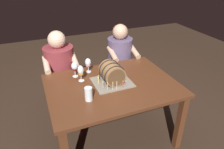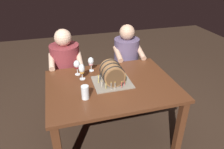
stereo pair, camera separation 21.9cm
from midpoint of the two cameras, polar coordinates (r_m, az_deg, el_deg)
ground_plane at (r=2.67m, az=2.34°, el=-16.25°), size 8.00×8.00×0.00m
dining_table at (r=2.27m, az=2.66°, el=-4.85°), size 1.36×1.00×0.74m
barrel_cake at (r=2.19m, az=2.87°, el=0.11°), size 0.40×0.35×0.24m
wine_glass_rose at (r=2.43m, az=-3.23°, el=3.43°), size 0.07×0.07×0.17m
wine_glass_amber at (r=2.26m, az=-5.55°, el=1.34°), size 0.07×0.07×0.18m
wine_glass_red at (r=2.36m, az=-6.99°, el=2.55°), size 0.07×0.07×0.18m
beer_pint at (r=1.96m, az=-4.19°, el=-5.04°), size 0.07×0.07×0.14m
person_seated_left at (r=2.87m, az=-10.07°, el=0.47°), size 0.42×0.49×1.15m
person_seated_right at (r=3.05m, az=5.90°, el=2.22°), size 0.40×0.48×1.15m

